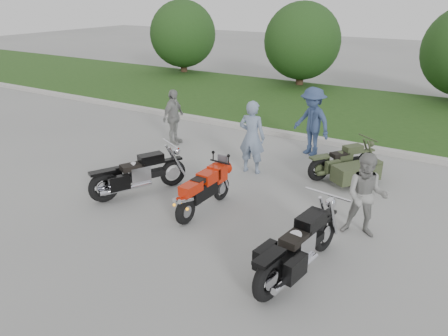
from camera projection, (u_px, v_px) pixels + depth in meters
The scene contains 13 objects.
ground at pixel (186, 213), 9.32m from camera, with size 80.00×80.00×0.00m, color #A2A29C.
curb at pixel (296, 136), 14.02m from camera, with size 60.00×0.30×0.15m, color #B3B0A8.
grass_strip at pixel (337, 108), 17.30m from camera, with size 60.00×8.00×0.14m, color #34581E.
tree_far_left at pixel (183, 34), 23.99m from camera, with size 3.60×3.60×4.00m.
tree_mid_left at pixel (302, 41), 20.60m from camera, with size 3.60×3.60×4.00m.
sportbike_red at pixel (203, 189), 9.19m from camera, with size 0.33×1.88×0.89m.
cruiser_left at pixel (135, 176), 10.01m from camera, with size 1.20×2.18×0.91m.
cruiser_right at pixel (297, 250), 7.10m from camera, with size 0.56×2.49×0.96m.
cruiser_sidecar at pixel (349, 168), 10.70m from camera, with size 1.65×1.91×0.79m.
person_stripe at pixel (252, 137), 11.09m from camera, with size 0.69×0.45×1.90m, color gray.
person_grey at pixel (366, 196), 8.19m from camera, with size 0.81×0.63×1.66m, color gray.
person_denim at pixel (312, 122), 12.32m from camera, with size 1.26×0.72×1.95m, color navy.
person_back at pixel (173, 117), 13.27m from camera, with size 0.99×0.41×1.68m, color gray.
Camera 1 is at (5.02, -6.61, 4.41)m, focal length 35.00 mm.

